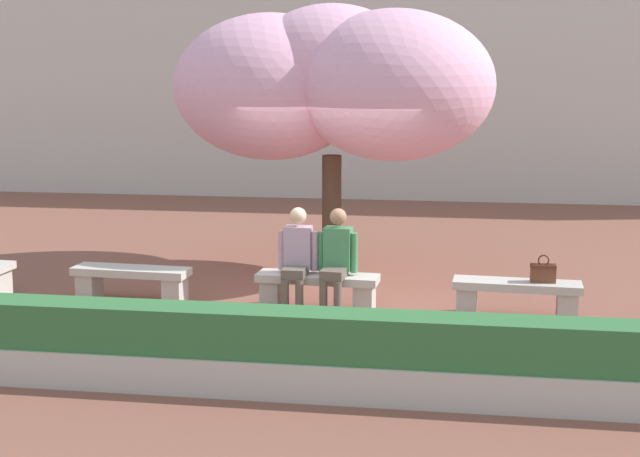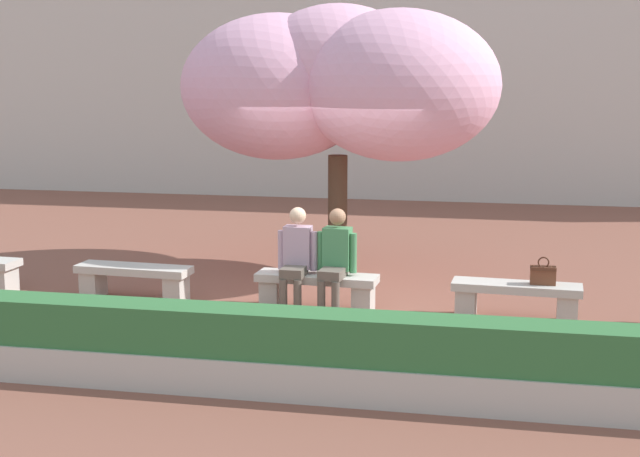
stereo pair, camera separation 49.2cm
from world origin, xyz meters
The scene contains 10 objects.
ground_plane centered at (0.00, 0.00, 0.00)m, with size 100.00×100.00×0.00m, color brown.
building_facade centered at (0.00, 11.80, 4.25)m, with size 28.00×4.00×8.50m, color beige.
stone_bench_near_west centered at (-2.47, 0.00, 0.29)m, with size 1.56×0.51×0.45m.
stone_bench_center centered at (0.00, 0.00, 0.29)m, with size 1.56×0.51×0.45m.
stone_bench_near_east centered at (2.47, 0.00, 0.29)m, with size 1.56×0.51×0.45m.
person_seated_left centered at (-0.25, -0.05, 0.70)m, with size 0.51×0.68×1.29m.
person_seated_right centered at (0.25, -0.05, 0.70)m, with size 0.51×0.71×1.29m.
handbag centered at (2.77, 0.01, 0.58)m, with size 0.30×0.15×0.34m.
cherry_tree_main centered at (-0.16, 2.16, 2.81)m, with size 4.73×3.25×3.94m.
planter_hedge_foreground centered at (0.00, -3.02, 0.39)m, with size 14.65×0.50×0.80m.
Camera 1 is at (1.73, -10.81, 2.97)m, focal length 50.00 mm.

